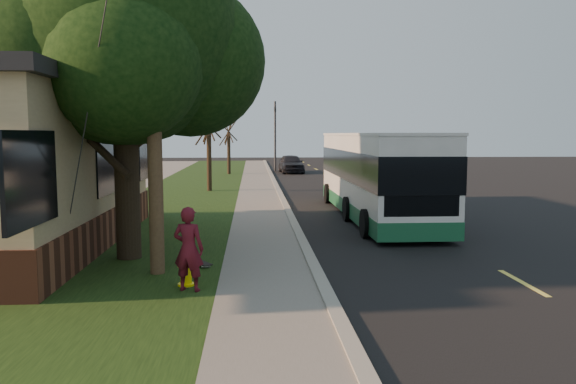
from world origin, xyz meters
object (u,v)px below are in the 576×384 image
object	(u,v)px
skateboarder	(189,249)
transit_bus	(376,173)
utility_pole	(152,48)
traffic_signal	(275,131)
skateboard_main	(200,262)
leafy_tree	(126,35)
dumpster	(20,212)
distant_car	(291,164)
fire_hydrant	(186,267)
bare_tree_far	(229,147)
bare_tree_near	(209,150)

from	to	relation	value
skateboarder	transit_bus	bearing A→B (deg)	-105.80
utility_pole	traffic_signal	world-z (taller)	utility_pole
traffic_signal	transit_bus	size ratio (longest dim) A/B	0.50
transit_bus	traffic_signal	bearing A→B (deg)	95.74
skateboard_main	leafy_tree	bearing A→B (deg)	149.96
leafy_tree	transit_bus	size ratio (longest dim) A/B	0.71
transit_bus	dumpster	world-z (taller)	transit_bus
transit_bus	utility_pole	bearing A→B (deg)	-128.47
skateboard_main	traffic_signal	bearing A→B (deg)	84.70
distant_car	utility_pole	bearing A→B (deg)	-102.30
skateboarder	fire_hydrant	bearing A→B (deg)	-59.92
utility_pole	traffic_signal	xyz separation A→B (m)	(3.81, 33.01, -1.47)
dumpster	distant_car	world-z (taller)	distant_car
bare_tree_far	skateboarder	size ratio (longest dim) A/B	2.58
utility_pole	distant_car	size ratio (longest dim) A/B	2.20
fire_hydrant	leafy_tree	bearing A→B (deg)	120.67
bare_tree_far	distant_car	bearing A→B (deg)	21.51
skateboarder	leafy_tree	bearing A→B (deg)	-46.18
bare_tree_near	traffic_signal	xyz separation A→B (m)	(4.00, 16.00, 1.01)
dumpster	distant_car	xyz separation A→B (m)	(9.85, 25.38, 0.06)
traffic_signal	skateboarder	xyz separation A→B (m)	(-3.00, -34.37, -2.31)
traffic_signal	skateboarder	bearing A→B (deg)	-94.99
bare_tree_far	distant_car	distance (m)	5.13
skateboard_main	fire_hydrant	bearing A→B (deg)	-93.40
utility_pole	bare_tree_near	size ratio (longest dim) A/B	2.11
utility_pole	leafy_tree	bearing A→B (deg)	117.60
skateboarder	distant_car	xyz separation A→B (m)	(4.12, 32.19, -0.15)
traffic_signal	dumpster	xyz separation A→B (m)	(-8.74, -27.56, -2.52)
utility_pole	leafy_tree	size ratio (longest dim) A/B	1.16
fire_hydrant	dumpster	world-z (taller)	dumpster
traffic_signal	skateboarder	world-z (taller)	traffic_signal
transit_bus	dumpster	size ratio (longest dim) A/B	6.75
distant_car	bare_tree_near	bearing A→B (deg)	-113.54
bare_tree_near	dumpster	size ratio (longest dim) A/B	2.65
leafy_tree	skateboard_main	world-z (taller)	leafy_tree
leafy_tree	traffic_signal	distance (m)	31.76
skateboarder	distant_car	world-z (taller)	skateboarder
traffic_signal	utility_pole	bearing A→B (deg)	-96.58
traffic_signal	transit_bus	distance (m)	25.23
bare_tree_near	transit_bus	size ratio (longest dim) A/B	0.39
utility_pole	transit_bus	size ratio (longest dim) A/B	0.83
leafy_tree	dumpster	size ratio (longest dim) A/B	4.81
fire_hydrant	leafy_tree	distance (m)	5.65
skateboarder	utility_pole	bearing A→B (deg)	-44.54
fire_hydrant	distant_car	distance (m)	32.10
transit_bus	skateboarder	world-z (taller)	transit_bus
bare_tree_near	distant_car	size ratio (longest dim) A/B	1.04
traffic_signal	skateboard_main	bearing A→B (deg)	-95.30
skateboard_main	distant_car	xyz separation A→B (m)	(4.12, 30.14, 0.57)
leafy_tree	bare_tree_near	world-z (taller)	leafy_tree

